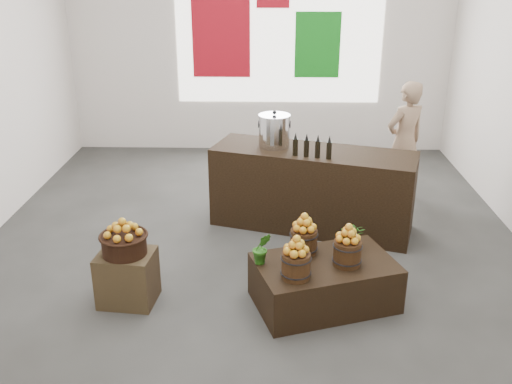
{
  "coord_description": "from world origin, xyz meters",
  "views": [
    {
      "loc": [
        0.19,
        -5.61,
        2.93
      ],
      "look_at": [
        0.05,
        -0.4,
        0.8
      ],
      "focal_mm": 40.0,
      "sensor_mm": 36.0,
      "label": 1
    }
  ],
  "objects_px": {
    "crate": "(127,278)",
    "wicker_basket": "(124,245)",
    "counter": "(312,189)",
    "stock_pot_left": "(274,132)",
    "shopper": "(404,142)",
    "display_table": "(324,283)"
  },
  "relations": [
    {
      "from": "counter",
      "to": "stock_pot_left",
      "type": "height_order",
      "value": "stock_pot_left"
    },
    {
      "from": "stock_pot_left",
      "to": "shopper",
      "type": "height_order",
      "value": "shopper"
    },
    {
      "from": "wicker_basket",
      "to": "crate",
      "type": "bearing_deg",
      "value": 0.0
    },
    {
      "from": "crate",
      "to": "display_table",
      "type": "bearing_deg",
      "value": 0.6
    },
    {
      "from": "crate",
      "to": "stock_pot_left",
      "type": "relative_size",
      "value": 1.4
    },
    {
      "from": "stock_pot_left",
      "to": "shopper",
      "type": "xyz_separation_m",
      "value": [
        1.67,
        0.74,
        -0.33
      ]
    },
    {
      "from": "wicker_basket",
      "to": "stock_pot_left",
      "type": "bearing_deg",
      "value": 53.5
    },
    {
      "from": "wicker_basket",
      "to": "counter",
      "type": "bearing_deg",
      "value": 43.06
    },
    {
      "from": "wicker_basket",
      "to": "display_table",
      "type": "relative_size",
      "value": 0.32
    },
    {
      "from": "display_table",
      "to": "wicker_basket",
      "type": "bearing_deg",
      "value": 161.92
    },
    {
      "from": "crate",
      "to": "wicker_basket",
      "type": "distance_m",
      "value": 0.34
    },
    {
      "from": "wicker_basket",
      "to": "counter",
      "type": "height_order",
      "value": "counter"
    },
    {
      "from": "crate",
      "to": "counter",
      "type": "distance_m",
      "value": 2.45
    },
    {
      "from": "stock_pot_left",
      "to": "shopper",
      "type": "relative_size",
      "value": 0.23
    },
    {
      "from": "shopper",
      "to": "stock_pot_left",
      "type": "bearing_deg",
      "value": -4.74
    },
    {
      "from": "crate",
      "to": "wicker_basket",
      "type": "relative_size",
      "value": 1.25
    },
    {
      "from": "crate",
      "to": "shopper",
      "type": "height_order",
      "value": "shopper"
    },
    {
      "from": "wicker_basket",
      "to": "stock_pot_left",
      "type": "distance_m",
      "value": 2.3
    },
    {
      "from": "wicker_basket",
      "to": "counter",
      "type": "relative_size",
      "value": 0.17
    },
    {
      "from": "display_table",
      "to": "stock_pot_left",
      "type": "distance_m",
      "value": 2.05
    },
    {
      "from": "counter",
      "to": "stock_pot_left",
      "type": "bearing_deg",
      "value": 180.0
    },
    {
      "from": "display_table",
      "to": "shopper",
      "type": "xyz_separation_m",
      "value": [
        1.2,
        2.52,
        0.57
      ]
    }
  ]
}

